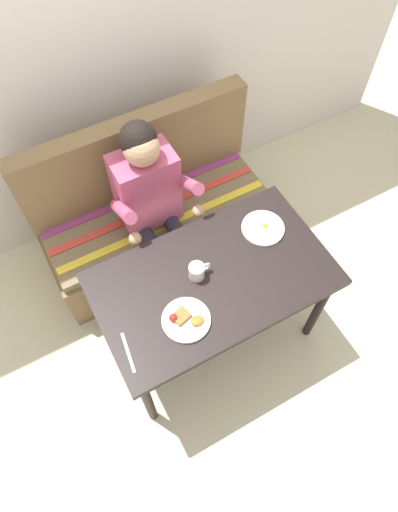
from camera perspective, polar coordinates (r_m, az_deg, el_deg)
name	(u,v)px	position (r m, az deg, el deg)	size (l,w,h in m)	color
ground_plane	(210,332)	(2.91, 1.43, -9.60)	(8.00, 8.00, 0.00)	beige
back_wall	(96,37)	(2.65, -12.94, 25.49)	(4.40, 0.10, 2.60)	silver
table	(213,285)	(2.32, 1.78, -3.71)	(1.20, 0.70, 0.73)	black
couch	(154,216)	(2.96, -5.73, 5.03)	(1.44, 0.56, 1.00)	brown
person	(152,199)	(2.52, -5.99, 7.23)	(0.45, 0.61, 1.21)	#AF486A
plate_breakfast	(186,319)	(2.14, -1.72, -8.06)	(0.23, 0.23, 0.05)	white
plate_eggs	(263,228)	(2.42, 8.11, 3.55)	(0.23, 0.23, 0.04)	white
coffee_mug	(197,271)	(2.21, -0.24, -1.91)	(0.12, 0.08, 0.09)	white
knife	(128,353)	(2.11, -8.98, -12.01)	(0.01, 0.20, 0.01)	silver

